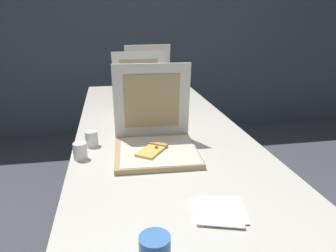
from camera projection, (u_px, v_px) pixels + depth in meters
wall_back at (129, 18)px, 3.48m from camera, size 10.00×0.10×2.60m
table at (159, 135)px, 1.69m from camera, size 0.84×2.25×0.76m
pizza_box_front at (155, 140)px, 1.35m from camera, size 0.36×0.36×0.37m
pizza_box_middle at (146, 105)px, 1.90m from camera, size 0.39×0.49×0.35m
pizza_box_back at (152, 90)px, 2.30m from camera, size 0.39×0.39×0.37m
cup_white_near_center at (92, 139)px, 1.41m from camera, size 0.06×0.06×0.07m
cup_white_near_left at (80, 151)px, 1.28m from camera, size 0.06×0.06×0.07m
napkin_pile at (218, 211)px, 0.94m from camera, size 0.18×0.19×0.01m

